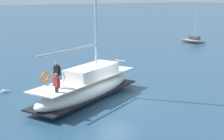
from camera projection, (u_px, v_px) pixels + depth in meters
The scene contains 4 objects.
ground_plane at pixel (116, 99), 23.03m from camera, with size 400.00×400.00×0.00m, color navy.
main_sailboat at pixel (87, 86), 22.91m from camera, with size 6.56×9.62×12.70m.
moored_cutter_left at pixel (193, 40), 49.00m from camera, with size 4.02×1.99×4.82m.
seagull at pixel (4, 91), 24.52m from camera, with size 0.51×0.90×0.16m.
Camera 1 is at (18.80, -11.51, 6.97)m, focal length 54.89 mm.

